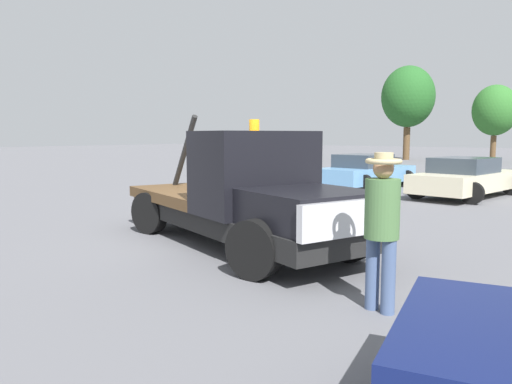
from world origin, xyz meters
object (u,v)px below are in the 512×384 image
parked_car_skyblue (365,172)px  tree_right (495,111)px  tow_truck (246,199)px  person_near_truck (382,219)px  tree_center (408,97)px  parked_car_cream (466,178)px

parked_car_skyblue → tree_right: size_ratio=0.82×
tow_truck → person_near_truck: 3.67m
person_near_truck → parked_car_skyblue: (-6.13, 12.54, -0.46)m
tree_center → tow_truck: bearing=-73.6°
tow_truck → tree_right: 33.96m
parked_car_skyblue → tree_right: tree_right is taller
tree_center → tree_right: size_ratio=1.34×
person_near_truck → parked_car_cream: person_near_truck is taller
person_near_truck → tree_center: (-13.27, 35.47, 4.09)m
tow_truck → parked_car_skyblue: tow_truck is taller
parked_car_skyblue → parked_car_cream: 3.91m
person_near_truck → tree_right: (-6.49, 35.25, 2.78)m
person_near_truck → parked_car_cream: 12.25m
parked_car_skyblue → tree_right: 22.94m
parked_car_skyblue → tree_center: tree_center is taller
person_near_truck → tree_center: size_ratio=0.24×
parked_car_cream → tree_center: tree_center is taller
tree_center → tree_right: bearing=-1.8°
parked_car_skyblue → parked_car_cream: same height
parked_car_cream → tree_center: bearing=33.5°
tow_truck → parked_car_skyblue: size_ratio=1.36×
person_near_truck → parked_car_cream: size_ratio=0.37×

